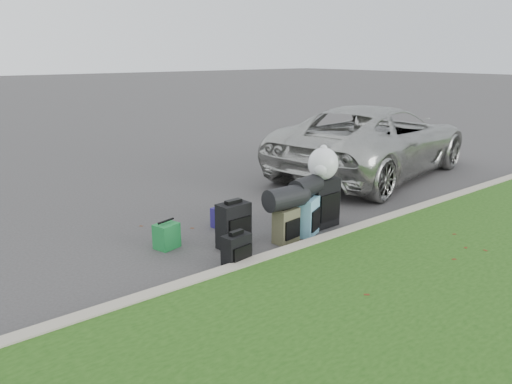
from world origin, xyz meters
TOP-DOWN VIEW (x-y plane):
  - ground at (0.00, 0.00)m, footprint 120.00×120.00m
  - curb at (0.00, -1.00)m, footprint 120.00×0.18m
  - suv at (4.03, 1.28)m, footprint 5.72×3.45m
  - suitcase_small_black at (-1.23, -0.81)m, footprint 0.37×0.23m
  - suitcase_large_black_left at (-0.84, -0.23)m, footprint 0.44×0.27m
  - suitcase_olive at (-0.17, -0.54)m, footprint 0.38×0.26m
  - suitcase_teal at (0.27, -0.52)m, footprint 0.45×0.37m
  - suitcase_large_black_right at (0.71, -0.38)m, footprint 0.50×0.31m
  - tote_green at (-1.55, 0.31)m, footprint 0.35×0.31m
  - tote_navy at (-0.48, 0.54)m, footprint 0.31×0.26m
  - duffel_left at (-0.18, -0.53)m, footprint 0.59×0.33m
  - duffel_right at (0.28, -0.46)m, footprint 0.57×0.40m
  - trash_bag at (0.69, -0.39)m, footprint 0.46×0.46m

SIDE VIEW (x-z plane):
  - ground at x=0.00m, z-range 0.00..0.00m
  - curb at x=0.00m, z-range 0.00..0.15m
  - tote_navy at x=-0.48m, z-range 0.00..0.30m
  - tote_green at x=-1.55m, z-range 0.00..0.34m
  - suitcase_small_black at x=-1.23m, z-range 0.00..0.44m
  - suitcase_olive at x=-0.17m, z-range 0.00..0.48m
  - suitcase_teal at x=0.27m, z-range 0.00..0.55m
  - suitcase_large_black_left at x=-0.84m, z-range 0.00..0.62m
  - suitcase_large_black_right at x=0.71m, z-range 0.00..0.74m
  - duffel_left at x=-0.18m, z-range 0.48..0.79m
  - duffel_right at x=0.28m, z-range 0.55..0.84m
  - suv at x=4.03m, z-range 0.00..1.49m
  - trash_bag at x=0.69m, z-range 0.74..1.20m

